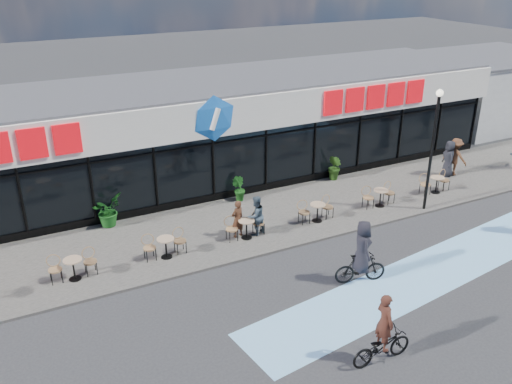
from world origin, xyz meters
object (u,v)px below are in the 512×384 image
potted_plant_right (335,167)px  patron_left (238,219)px  potted_plant_mid (239,189)px  lamp_post (433,140)px  pedestrian_a (449,158)px  potted_plant_left (107,211)px  pedestrian_b (455,157)px  patron_right (256,216)px  cyclist_a (361,257)px

potted_plant_right → patron_left: size_ratio=0.85×
potted_plant_mid → potted_plant_right: potted_plant_right is taller
lamp_post → pedestrian_a: bearing=33.4°
potted_plant_left → pedestrian_b: 16.08m
pedestrian_a → pedestrian_b: 0.36m
patron_right → patron_left: bearing=-28.7°
lamp_post → potted_plant_mid: (-6.53, 4.23, -2.47)m
pedestrian_a → potted_plant_mid: bearing=-77.4°
lamp_post → cyclist_a: (-5.63, -3.14, -2.17)m
potted_plant_left → patron_right: bearing=-34.2°
potted_plant_right → lamp_post: bearing=-69.9°
patron_right → cyclist_a: size_ratio=0.71×
patron_left → patron_right: 0.70m
potted_plant_right → pedestrian_b: (5.45, -1.99, 0.28)m
potted_plant_mid → potted_plant_left: bearing=178.3°
patron_left → lamp_post: bearing=156.2°
patron_right → pedestrian_a: 10.85m
lamp_post → patron_left: bearing=170.8°
lamp_post → potted_plant_right: lamp_post is taller
patron_right → cyclist_a: 4.58m
pedestrian_b → potted_plant_left: bearing=62.5°
potted_plant_left → cyclist_a: (6.43, -7.54, 0.19)m
potted_plant_mid → potted_plant_right: size_ratio=0.84×
lamp_post → patron_left: 8.36m
lamp_post → potted_plant_mid: lamp_post is taller
potted_plant_left → potted_plant_right: (10.49, -0.11, -0.00)m
potted_plant_left → potted_plant_right: 10.49m
lamp_post → pedestrian_b: lamp_post is taller
patron_left → pedestrian_b: bearing=170.2°
potted_plant_left → patron_left: size_ratio=0.86×
pedestrian_b → cyclist_a: bearing=99.8°
potted_plant_right → pedestrian_b: 5.80m
potted_plant_mid → patron_right: patron_right is taller
patron_left → potted_plant_mid: bearing=-130.2°
lamp_post → patron_left: (-7.95, 1.29, -2.26)m
potted_plant_mid → patron_left: 3.27m
lamp_post → potted_plant_right: size_ratio=4.02×
lamp_post → pedestrian_b: size_ratio=2.77×
patron_left → patron_right: size_ratio=0.94×
patron_right → pedestrian_a: bearing=170.2°
potted_plant_left → pedestrian_b: pedestrian_b is taller
potted_plant_mid → cyclist_a: cyclist_a is taller
pedestrian_b → cyclist_a: 10.95m
lamp_post → pedestrian_a: 4.72m
lamp_post → cyclist_a: bearing=-150.8°
pedestrian_b → patron_left: bearing=74.9°
cyclist_a → potted_plant_left: bearing=130.5°
potted_plant_left → pedestrian_b: bearing=-7.5°
cyclist_a → patron_left: bearing=117.5°
patron_right → pedestrian_a: (10.78, 1.18, 0.09)m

